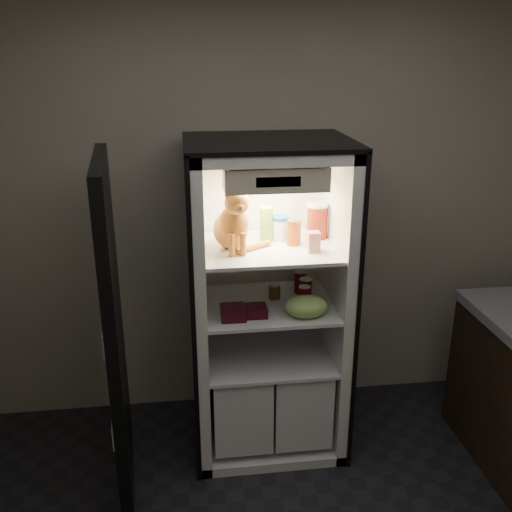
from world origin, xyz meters
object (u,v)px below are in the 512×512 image
(condiment_jar, at_px, (274,291))
(berry_box_right, at_px, (256,311))
(salsa_jar, at_px, (294,232))
(soda_can_a, at_px, (300,282))
(berry_box_left, at_px, (233,313))
(tabby_cat, at_px, (233,224))
(soda_can_b, at_px, (305,290))
(parmesan_shaker, at_px, (266,224))
(refrigerator, at_px, (266,321))
(grape_bag, at_px, (306,306))
(cream_carton, at_px, (313,242))
(soda_can_c, at_px, (304,296))
(mayo_tub, at_px, (280,228))
(pepper_jar, at_px, (317,221))

(condiment_jar, height_order, berry_box_right, condiment_jar)
(salsa_jar, height_order, soda_can_a, salsa_jar)
(berry_box_left, bearing_deg, tabby_cat, 82.37)
(soda_can_b, bearing_deg, berry_box_right, -151.92)
(parmesan_shaker, bearing_deg, refrigerator, -90.01)
(grape_bag, bearing_deg, cream_carton, 59.43)
(condiment_jar, height_order, grape_bag, grape_bag)
(berry_box_left, bearing_deg, grape_bag, -3.97)
(tabby_cat, distance_m, cream_carton, 0.45)
(refrigerator, distance_m, soda_can_c, 0.32)
(soda_can_a, xyz_separation_m, grape_bag, (-0.03, -0.33, -0.01))
(soda_can_a, distance_m, soda_can_c, 0.20)
(mayo_tub, bearing_deg, cream_carton, -56.83)
(tabby_cat, relative_size, mayo_tub, 2.76)
(pepper_jar, distance_m, soda_can_b, 0.41)
(salsa_jar, distance_m, soda_can_b, 0.36)
(soda_can_a, bearing_deg, tabby_cat, -158.91)
(refrigerator, relative_size, parmesan_shaker, 9.48)
(condiment_jar, height_order, berry_box_left, condiment_jar)
(mayo_tub, bearing_deg, salsa_jar, -56.49)
(grape_bag, relative_size, berry_box_right, 2.09)
(pepper_jar, xyz_separation_m, berry_box_left, (-0.52, -0.28, -0.42))
(mayo_tub, relative_size, berry_box_left, 1.05)
(mayo_tub, relative_size, berry_box_right, 1.22)
(salsa_jar, relative_size, cream_carton, 1.28)
(cream_carton, height_order, grape_bag, cream_carton)
(mayo_tub, height_order, berry_box_left, mayo_tub)
(berry_box_left, bearing_deg, condiment_jar, 41.13)
(refrigerator, xyz_separation_m, berry_box_right, (-0.09, -0.22, 0.18))
(tabby_cat, height_order, berry_box_left, tabby_cat)
(refrigerator, relative_size, pepper_jar, 9.30)
(mayo_tub, relative_size, soda_can_a, 1.04)
(grape_bag, xyz_separation_m, berry_box_right, (-0.27, 0.05, -0.03))
(mayo_tub, distance_m, berry_box_left, 0.56)
(berry_box_right, bearing_deg, soda_can_c, 16.10)
(mayo_tub, height_order, berry_box_right, mayo_tub)
(refrigerator, distance_m, salsa_jar, 0.59)
(parmesan_shaker, relative_size, soda_can_a, 1.47)
(tabby_cat, height_order, grape_bag, tabby_cat)
(parmesan_shaker, xyz_separation_m, condiment_jar, (0.05, -0.03, -0.40))
(pepper_jar, relative_size, soda_can_c, 1.64)
(parmesan_shaker, height_order, berry_box_right, parmesan_shaker)
(mayo_tub, xyz_separation_m, grape_bag, (0.10, -0.30, -0.36))
(grape_bag, bearing_deg, berry_box_right, 170.45)
(salsa_jar, relative_size, condiment_jar, 1.52)
(refrigerator, height_order, tabby_cat, refrigerator)
(cream_carton, relative_size, grape_bag, 0.46)
(mayo_tub, bearing_deg, berry_box_right, -124.03)
(mayo_tub, bearing_deg, berry_box_left, -138.07)
(grape_bag, distance_m, berry_box_right, 0.28)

